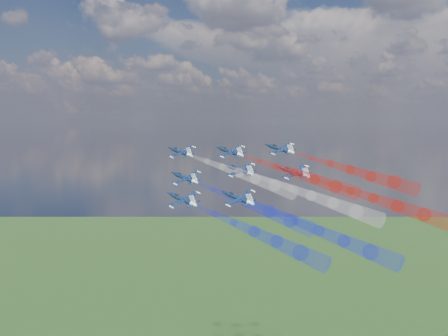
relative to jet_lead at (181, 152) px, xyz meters
The scene contains 16 objects.
jet_lead is the anchor object (origin of this frame).
trail_lead 27.59m from the jet_lead, 11.65° to the right, with size 4.47×43.35×4.47m, color silver, non-canonical shape.
jet_inner_left 17.59m from the jet_lead, 48.62° to the right, with size 10.72×13.40×3.57m, color black, non-canonical shape.
trail_inner_left 42.92m from the jet_lead, 25.22° to the right, with size 4.47×43.35×4.47m, color #1A29E1, non-canonical shape.
jet_inner_right 17.58m from the jet_lead, 20.49° to the left, with size 10.72×13.40×3.57m, color black, non-canonical shape.
trail_inner_right 43.26m from the jet_lead, ahead, with size 4.47×43.35×4.47m, color red, non-canonical shape.
jet_outer_left 34.41m from the jet_lead, 52.60° to the right, with size 10.72×13.40×3.57m, color black, non-canonical shape.
trail_outer_left 58.27m from the jet_lead, 34.03° to the right, with size 4.47×43.35×4.47m, color #1A29E1, non-canonical shape.
jet_center_third 26.71m from the jet_lead, ahead, with size 10.72×13.40×3.57m, color black, non-canonical shape.
trail_center_third 54.29m from the jet_lead, 10.12° to the right, with size 4.47×43.35×4.47m, color silver, non-canonical shape.
jet_outer_right 34.51m from the jet_lead, 28.06° to the left, with size 10.72×13.40×3.57m, color black, non-canonical shape.
trail_outer_right 58.09m from the jet_lead, 10.71° to the left, with size 4.47×43.35×4.47m, color red, non-canonical shape.
jet_rear_left 40.55m from the jet_lead, 28.82° to the right, with size 10.72×13.40×3.57m, color black, non-canonical shape.
trail_rear_left 67.40m from the jet_lead, 21.80° to the right, with size 4.47×43.35×4.47m, color #1A29E1, non-canonical shape.
jet_rear_right 41.85m from the jet_lead, ahead, with size 10.72×13.40×3.57m, color black, non-canonical shape.
trail_rear_right 68.74m from the jet_lead, ahead, with size 4.47×43.35×4.47m, color red, non-canonical shape.
Camera 1 is at (62.79, -159.82, 185.05)m, focal length 41.05 mm.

